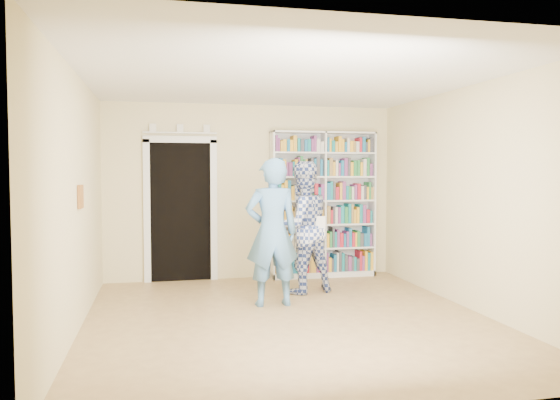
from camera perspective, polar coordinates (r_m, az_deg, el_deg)
The scene contains 11 objects.
floor at distance 6.30m, azimuth 0.92°, elevation -12.35°, with size 5.00×5.00×0.00m, color olive.
ceiling at distance 6.16m, azimuth 0.94°, elevation 12.65°, with size 5.00×5.00×0.00m, color white.
wall_back at distance 8.53m, azimuth -2.95°, elevation 0.86°, with size 4.50×4.50×0.00m, color beige.
wall_left at distance 5.98m, azimuth -20.55°, elevation -0.24°, with size 5.00×5.00×0.00m, color beige.
wall_right at distance 6.95m, azimuth 19.28°, elevation 0.21°, with size 5.00×5.00×0.00m, color beige.
bookshelf at distance 8.64m, azimuth 4.51°, elevation -0.39°, with size 1.67×0.31×2.29m.
doorway at distance 8.41m, azimuth -10.34°, elevation -0.38°, with size 1.10×0.08×2.43m.
wall_art at distance 6.17m, azimuth -20.11°, elevation 0.33°, with size 0.03×0.25×0.25m, color brown.
man_blue at distance 6.76m, azimuth -0.85°, elevation -3.38°, with size 0.67×0.44×1.83m, color #5285B6.
man_plaid at distance 7.50m, azimuth 2.30°, elevation -2.85°, with size 0.88×0.68×1.81m, color navy.
paper_sheet at distance 7.33m, azimuth 4.00°, elevation -2.78°, with size 0.20×0.01×0.28m, color white.
Camera 1 is at (-1.40, -5.91, 1.67)m, focal length 35.00 mm.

